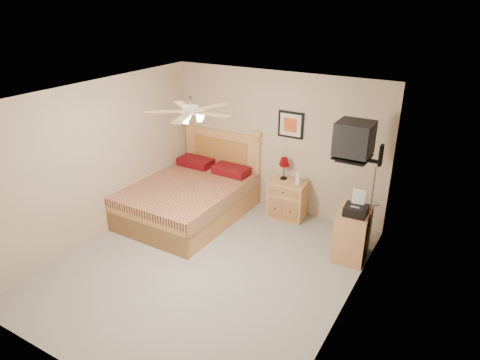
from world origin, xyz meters
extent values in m
plane|color=gray|center=(0.00, 0.00, 0.00)|extent=(4.50, 4.50, 0.00)
cube|color=white|center=(0.00, 0.00, 2.50)|extent=(4.00, 4.50, 0.04)
cube|color=tan|center=(0.00, 2.25, 1.25)|extent=(4.00, 0.04, 2.50)
cube|color=tan|center=(0.00, -2.25, 1.25)|extent=(4.00, 0.04, 2.50)
cube|color=tan|center=(-2.00, 0.00, 1.25)|extent=(0.04, 4.50, 2.50)
cube|color=tan|center=(2.00, 0.00, 1.25)|extent=(0.04, 4.50, 2.50)
cube|color=#C2853F|center=(0.38, 2.00, 0.34)|extent=(0.66, 0.51, 0.68)
imported|color=silver|center=(0.56, 1.98, 0.80)|extent=(0.12, 0.13, 0.24)
cube|color=black|center=(0.27, 2.23, 1.62)|extent=(0.46, 0.04, 0.46)
cube|color=#AE7141|center=(1.73, 1.34, 0.38)|extent=(0.50, 0.68, 0.76)
imported|color=beige|center=(1.74, 1.60, 0.77)|extent=(0.25, 0.31, 0.03)
imported|color=gray|center=(1.76, 1.63, 0.80)|extent=(0.34, 0.36, 0.02)
camera|label=1|loc=(3.05, -4.26, 3.66)|focal=32.00mm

